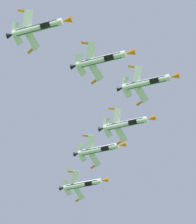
% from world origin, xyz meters
% --- Properties ---
extents(fighter_jet_lead, '(14.91, 9.40, 7.21)m').
position_xyz_m(fighter_jet_lead, '(30.11, 83.04, 95.89)').
color(fighter_jet_lead, white).
extents(fighter_jet_left_wing, '(14.91, 9.34, 7.35)m').
position_xyz_m(fighter_jet_left_wing, '(27.68, 98.33, 95.23)').
color(fighter_jet_left_wing, white).
extents(fighter_jet_right_wing, '(14.91, 9.64, 6.63)m').
position_xyz_m(fighter_jet_right_wing, '(17.58, 76.19, 94.72)').
color(fighter_jet_right_wing, white).
extents(fighter_jet_left_outer, '(14.91, 9.58, 6.77)m').
position_xyz_m(fighter_jet_left_outer, '(22.43, 112.17, 96.70)').
color(fighter_jet_left_outer, white).
extents(fighter_jet_right_outer, '(14.91, 9.37, 7.28)m').
position_xyz_m(fighter_jet_right_outer, '(2.13, 70.52, 96.64)').
color(fighter_jet_right_outer, white).
extents(fighter_jet_trail_slot, '(14.91, 9.66, 6.56)m').
position_xyz_m(fighter_jet_trail_slot, '(19.86, 128.29, 95.37)').
color(fighter_jet_trail_slot, white).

